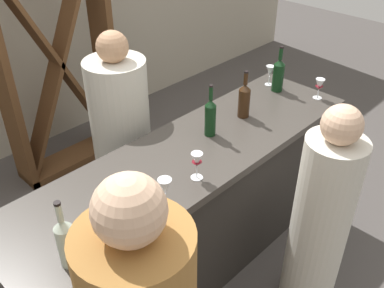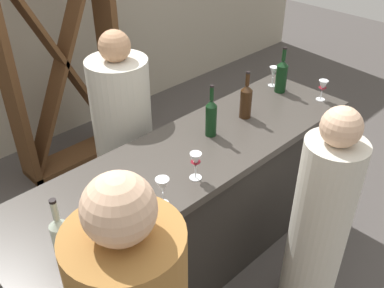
{
  "view_description": "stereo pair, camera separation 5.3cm",
  "coord_description": "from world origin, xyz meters",
  "px_view_note": "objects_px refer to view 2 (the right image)",
  "views": [
    {
      "loc": [
        -1.46,
        -1.43,
        2.36
      ],
      "look_at": [
        0.0,
        0.0,
        1.0
      ],
      "focal_mm": 40.47,
      "sensor_mm": 36.0,
      "label": 1
    },
    {
      "loc": [
        -1.42,
        -1.47,
        2.36
      ],
      "look_at": [
        0.0,
        0.0,
        1.0
      ],
      "focal_mm": 40.47,
      "sensor_mm": 36.0,
      "label": 2
    }
  ],
  "objects_px": {
    "wine_bottle_second_left_dark_green": "(211,117)",
    "wine_glass_near_right": "(196,162)",
    "person_right_guest": "(125,144)",
    "wine_bottle_second_right_dark_green": "(282,75)",
    "wine_glass_near_center": "(113,210)",
    "wine_glass_near_left": "(162,187)",
    "wine_bottle_leftmost_clear_pale": "(61,239)",
    "wine_bottle_center_amber_brown": "(246,100)",
    "wine_glass_far_left": "(323,87)",
    "person_left_guest": "(319,227)",
    "wine_rack": "(62,62)",
    "wine_glass_far_center": "(273,73)"
  },
  "relations": [
    {
      "from": "wine_glass_far_left",
      "to": "person_left_guest",
      "type": "height_order",
      "value": "person_left_guest"
    },
    {
      "from": "wine_bottle_second_left_dark_green",
      "to": "wine_glass_near_right",
      "type": "bearing_deg",
      "value": -146.75
    },
    {
      "from": "wine_bottle_second_left_dark_green",
      "to": "person_right_guest",
      "type": "xyz_separation_m",
      "value": [
        -0.22,
        0.61,
        -0.39
      ]
    },
    {
      "from": "person_left_guest",
      "to": "wine_glass_near_center",
      "type": "bearing_deg",
      "value": 40.69
    },
    {
      "from": "wine_bottle_second_right_dark_green",
      "to": "wine_glass_far_left",
      "type": "distance_m",
      "value": 0.29
    },
    {
      "from": "wine_bottle_second_left_dark_green",
      "to": "wine_glass_near_right",
      "type": "xyz_separation_m",
      "value": [
        -0.36,
        -0.24,
        -0.02
      ]
    },
    {
      "from": "wine_bottle_second_left_dark_green",
      "to": "person_right_guest",
      "type": "bearing_deg",
      "value": 109.48
    },
    {
      "from": "wine_rack",
      "to": "wine_bottle_second_right_dark_green",
      "type": "height_order",
      "value": "wine_rack"
    },
    {
      "from": "wine_glass_near_left",
      "to": "wine_glass_far_left",
      "type": "bearing_deg",
      "value": 2.09
    },
    {
      "from": "wine_bottle_second_right_dark_green",
      "to": "person_left_guest",
      "type": "relative_size",
      "value": 0.24
    },
    {
      "from": "wine_bottle_center_amber_brown",
      "to": "wine_glass_far_center",
      "type": "bearing_deg",
      "value": 17.37
    },
    {
      "from": "wine_bottle_second_right_dark_green",
      "to": "person_left_guest",
      "type": "xyz_separation_m",
      "value": [
        -0.7,
        -0.82,
        -0.43
      ]
    },
    {
      "from": "wine_bottle_second_right_dark_green",
      "to": "wine_glass_near_right",
      "type": "distance_m",
      "value": 1.18
    },
    {
      "from": "wine_bottle_leftmost_clear_pale",
      "to": "wine_bottle_second_left_dark_green",
      "type": "relative_size",
      "value": 1.0
    },
    {
      "from": "wine_glass_near_center",
      "to": "wine_glass_near_right",
      "type": "xyz_separation_m",
      "value": [
        0.52,
        0.0,
        -0.0
      ]
    },
    {
      "from": "person_right_guest",
      "to": "wine_bottle_center_amber_brown",
      "type": "bearing_deg",
      "value": 26.25
    },
    {
      "from": "wine_bottle_leftmost_clear_pale",
      "to": "person_right_guest",
      "type": "bearing_deg",
      "value": 43.21
    },
    {
      "from": "wine_glass_far_left",
      "to": "person_left_guest",
      "type": "relative_size",
      "value": 0.1
    },
    {
      "from": "wine_bottle_second_left_dark_green",
      "to": "person_left_guest",
      "type": "xyz_separation_m",
      "value": [
        0.08,
        -0.76,
        -0.43
      ]
    },
    {
      "from": "wine_bottle_leftmost_clear_pale",
      "to": "wine_glass_near_left",
      "type": "xyz_separation_m",
      "value": [
        0.53,
        -0.02,
        -0.02
      ]
    },
    {
      "from": "person_right_guest",
      "to": "wine_glass_far_left",
      "type": "bearing_deg",
      "value": 38.17
    },
    {
      "from": "wine_bottle_second_left_dark_green",
      "to": "wine_bottle_center_amber_brown",
      "type": "xyz_separation_m",
      "value": [
        0.32,
        -0.0,
        -0.01
      ]
    },
    {
      "from": "wine_bottle_second_left_dark_green",
      "to": "wine_glass_near_center",
      "type": "relative_size",
      "value": 2.2
    },
    {
      "from": "wine_glass_far_center",
      "to": "person_right_guest",
      "type": "bearing_deg",
      "value": 155.81
    },
    {
      "from": "wine_bottle_center_amber_brown",
      "to": "person_right_guest",
      "type": "xyz_separation_m",
      "value": [
        -0.53,
        0.62,
        -0.39
      ]
    },
    {
      "from": "wine_bottle_center_amber_brown",
      "to": "wine_glass_near_left",
      "type": "bearing_deg",
      "value": -163.96
    },
    {
      "from": "wine_bottle_second_left_dark_green",
      "to": "wine_glass_far_center",
      "type": "bearing_deg",
      "value": 10.55
    },
    {
      "from": "wine_bottle_leftmost_clear_pale",
      "to": "wine_rack",
      "type": "bearing_deg",
      "value": 60.3
    },
    {
      "from": "wine_bottle_leftmost_clear_pale",
      "to": "wine_bottle_second_left_dark_green",
      "type": "height_order",
      "value": "same"
    },
    {
      "from": "person_left_guest",
      "to": "wine_bottle_center_amber_brown",
      "type": "bearing_deg",
      "value": -38.21
    },
    {
      "from": "wine_bottle_center_amber_brown",
      "to": "wine_bottle_second_right_dark_green",
      "type": "xyz_separation_m",
      "value": [
        0.46,
        0.06,
        0.01
      ]
    },
    {
      "from": "wine_glass_near_left",
      "to": "person_left_guest",
      "type": "bearing_deg",
      "value": -34.81
    },
    {
      "from": "wine_bottle_center_amber_brown",
      "to": "wine_bottle_second_right_dark_green",
      "type": "height_order",
      "value": "wine_bottle_second_right_dark_green"
    },
    {
      "from": "wine_rack",
      "to": "wine_bottle_center_amber_brown",
      "type": "xyz_separation_m",
      "value": [
        0.4,
        -1.61,
        0.11
      ]
    },
    {
      "from": "wine_glass_near_left",
      "to": "person_right_guest",
      "type": "relative_size",
      "value": 0.1
    },
    {
      "from": "wine_glass_far_left",
      "to": "wine_glass_far_center",
      "type": "xyz_separation_m",
      "value": [
        -0.06,
        0.37,
        0.01
      ]
    },
    {
      "from": "wine_bottle_leftmost_clear_pale",
      "to": "person_left_guest",
      "type": "height_order",
      "value": "person_left_guest"
    },
    {
      "from": "wine_glass_far_left",
      "to": "person_right_guest",
      "type": "height_order",
      "value": "person_right_guest"
    },
    {
      "from": "wine_bottle_second_left_dark_green",
      "to": "wine_glass_near_right",
      "type": "relative_size",
      "value": 2.13
    },
    {
      "from": "wine_bottle_second_left_dark_green",
      "to": "wine_bottle_center_amber_brown",
      "type": "distance_m",
      "value": 0.32
    },
    {
      "from": "wine_rack",
      "to": "wine_glass_near_right",
      "type": "height_order",
      "value": "wine_rack"
    },
    {
      "from": "wine_rack",
      "to": "wine_glass_near_left",
      "type": "height_order",
      "value": "wine_rack"
    },
    {
      "from": "wine_glass_near_left",
      "to": "wine_glass_near_center",
      "type": "xyz_separation_m",
      "value": [
        -0.26,
        0.03,
        0.0
      ]
    },
    {
      "from": "wine_rack",
      "to": "wine_glass_near_left",
      "type": "relative_size",
      "value": 12.74
    },
    {
      "from": "wine_bottle_second_right_dark_green",
      "to": "wine_glass_near_center",
      "type": "distance_m",
      "value": 1.69
    },
    {
      "from": "wine_rack",
      "to": "person_left_guest",
      "type": "height_order",
      "value": "wine_rack"
    },
    {
      "from": "wine_bottle_leftmost_clear_pale",
      "to": "person_right_guest",
      "type": "distance_m",
      "value": 1.33
    },
    {
      "from": "wine_bottle_second_left_dark_green",
      "to": "wine_glass_near_left",
      "type": "relative_size",
      "value": 2.2
    },
    {
      "from": "wine_glass_near_center",
      "to": "wine_bottle_second_right_dark_green",
      "type": "bearing_deg",
      "value": 10.16
    },
    {
      "from": "wine_bottle_second_left_dark_green",
      "to": "wine_glass_near_right",
      "type": "height_order",
      "value": "wine_bottle_second_left_dark_green"
    }
  ]
}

